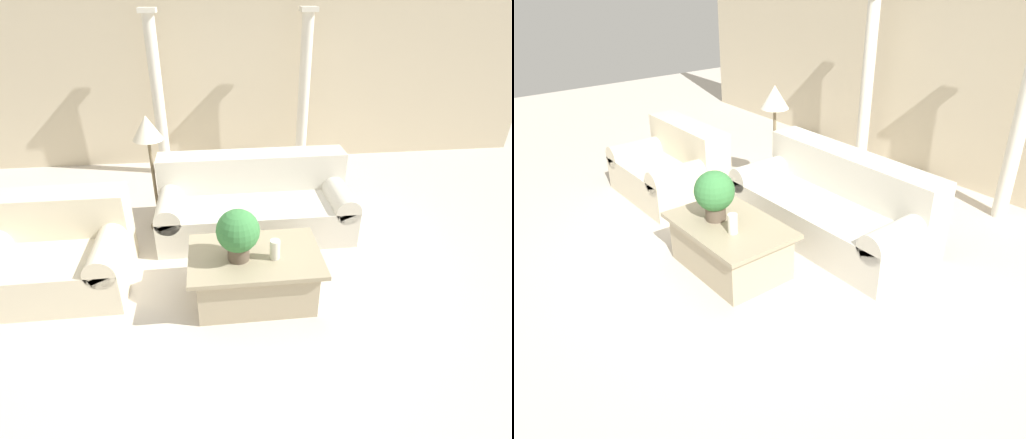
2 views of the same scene
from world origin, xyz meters
TOP-DOWN VIEW (x-y plane):
  - ground_plane at (0.00, 0.00)m, footprint 16.00×16.00m
  - wall_back at (0.00, 3.07)m, footprint 10.00×0.06m
  - sofa_long at (0.28, 0.87)m, footprint 2.18×0.98m
  - loveseat at (-1.70, 0.09)m, footprint 1.33×0.98m
  - coffee_table at (0.15, -0.35)m, footprint 1.17×0.77m
  - potted_plant at (0.00, -0.40)m, footprint 0.37×0.37m
  - pillar_candle at (0.31, -0.43)m, footprint 0.09×0.09m
  - floor_lamp at (-0.85, 1.01)m, footprint 0.33×0.33m
  - column_left at (-0.90, 2.65)m, footprint 0.23×0.23m
  - column_right at (1.20, 2.65)m, footprint 0.23×0.23m

SIDE VIEW (x-z plane):
  - ground_plane at x=0.00m, z-range 0.00..0.00m
  - coffee_table at x=0.15m, z-range 0.01..0.48m
  - sofa_long at x=0.28m, z-range -0.09..0.76m
  - loveseat at x=-1.70m, z-range -0.08..0.76m
  - pillar_candle at x=0.31m, z-range 0.48..0.66m
  - potted_plant at x=0.00m, z-range 0.51..0.98m
  - floor_lamp at x=-0.85m, z-range 0.46..1.82m
  - column_left at x=-0.90m, z-range 0.03..2.30m
  - column_right at x=1.20m, z-range 0.03..2.30m
  - wall_back at x=0.00m, z-range 0.00..3.20m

